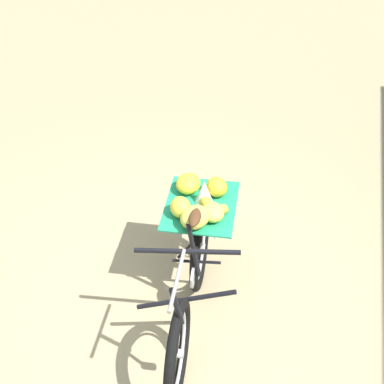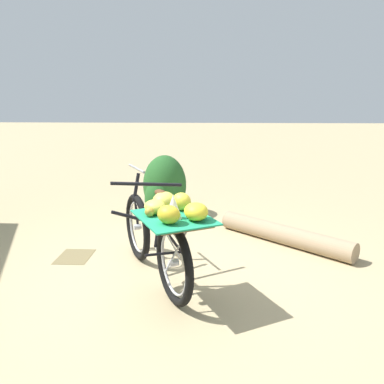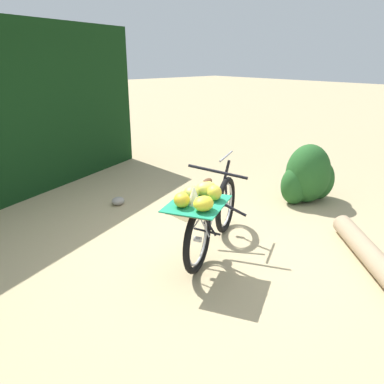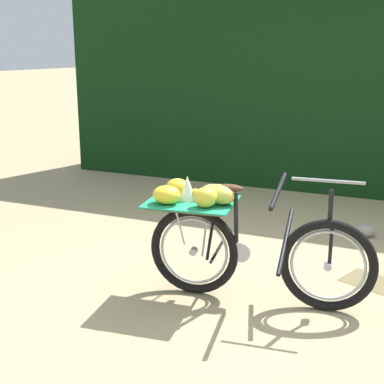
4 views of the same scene
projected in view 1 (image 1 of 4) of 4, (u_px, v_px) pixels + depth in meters
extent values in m
plane|color=tan|center=(212.00, 325.00, 4.42)|extent=(60.00, 60.00, 0.00)
torus|color=black|center=(178.00, 353.00, 3.78)|extent=(0.68, 0.40, 0.73)
torus|color=#B7B7BC|center=(178.00, 353.00, 3.78)|extent=(0.51, 0.28, 0.57)
cylinder|color=#B7B7BC|center=(178.00, 353.00, 3.78)|extent=(0.09, 0.10, 0.06)
torus|color=black|center=(200.00, 247.00, 4.60)|extent=(0.68, 0.40, 0.73)
torus|color=#B7B7BC|center=(200.00, 247.00, 4.60)|extent=(0.51, 0.28, 0.57)
cylinder|color=#B7B7BC|center=(200.00, 247.00, 4.60)|extent=(0.09, 0.10, 0.06)
cylinder|color=black|center=(185.00, 300.00, 3.93)|extent=(0.36, 0.64, 0.30)
cylinder|color=black|center=(187.00, 251.00, 3.75)|extent=(0.36, 0.65, 0.11)
cylinder|color=black|center=(194.00, 250.00, 4.17)|extent=(0.08, 0.12, 0.49)
cylinder|color=black|center=(197.00, 262.00, 4.44)|extent=(0.20, 0.35, 0.05)
cylinder|color=black|center=(197.00, 238.00, 4.35)|extent=(0.17, 0.29, 0.47)
cylinder|color=black|center=(177.00, 340.00, 3.68)|extent=(0.05, 0.06, 0.30)
cylinder|color=black|center=(177.00, 307.00, 3.51)|extent=(0.08, 0.10, 0.30)
cylinder|color=gray|center=(177.00, 279.00, 3.41)|extent=(0.47, 0.26, 0.02)
ellipsoid|color=#4C2D19|center=(195.00, 217.00, 4.05)|extent=(0.24, 0.18, 0.06)
cylinder|color=#B7B7BC|center=(193.00, 278.00, 4.29)|extent=(0.15, 0.09, 0.16)
cylinder|color=#B7B7BC|center=(198.00, 237.00, 4.41)|extent=(0.11, 0.19, 0.39)
cylinder|color=#B7B7BC|center=(202.00, 220.00, 4.58)|extent=(0.13, 0.22, 0.39)
cube|color=brown|center=(201.00, 207.00, 4.38)|extent=(0.74, 0.67, 0.02)
cube|color=#1E8C60|center=(201.00, 205.00, 4.37)|extent=(0.85, 0.79, 0.01)
ellipsoid|color=yellow|center=(180.00, 207.00, 4.22)|extent=(0.23, 0.23, 0.15)
ellipsoid|color=#CCC64C|center=(195.00, 217.00, 4.13)|extent=(0.25, 0.22, 0.15)
ellipsoid|color=yellow|center=(188.00, 183.00, 4.47)|extent=(0.27, 0.25, 0.14)
ellipsoid|color=gold|center=(217.00, 187.00, 4.43)|extent=(0.24, 0.25, 0.14)
ellipsoid|color=#CCC64C|center=(213.00, 212.00, 4.20)|extent=(0.27, 0.26, 0.12)
sphere|color=gold|center=(206.00, 202.00, 4.32)|extent=(0.09, 0.09, 0.09)
sphere|color=#B29333|center=(223.00, 209.00, 4.26)|extent=(0.08, 0.08, 0.08)
cone|color=white|center=(204.00, 192.00, 4.34)|extent=(0.19, 0.19, 0.20)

